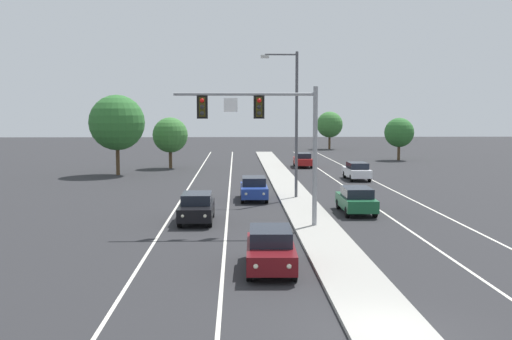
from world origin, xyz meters
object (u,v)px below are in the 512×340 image
object	(u,v)px
street_lamp_median	(293,116)
car_receding_green	(356,200)
tree_far_right_b	(399,133)
car_oncoming_blue	(254,188)
car_oncoming_black	(197,207)
tree_far_left_b	(117,123)
overhead_signal_mast	(270,126)
car_receding_white	(357,171)
car_receding_red	(303,160)
car_oncoming_darkred	(270,249)
tree_far_left_a	(170,135)
tree_far_right_c	(330,125)

from	to	relation	value
street_lamp_median	car_receding_green	world-z (taller)	street_lamp_median
tree_far_right_b	car_oncoming_blue	bearing A→B (deg)	-120.04
car_oncoming_black	tree_far_left_b	distance (m)	26.99
overhead_signal_mast	car_receding_white	bearing A→B (deg)	67.48
car_receding_red	tree_far_right_b	xyz separation A→B (m)	(13.23, 9.25, 2.67)
car_receding_green	overhead_signal_mast	bearing A→B (deg)	-141.17
car_receding_green	car_receding_red	size ratio (longest dim) A/B	1.00
tree_far_left_b	overhead_signal_mast	bearing A→B (deg)	-63.98
street_lamp_median	car_receding_red	distance (m)	24.76
car_oncoming_darkred	tree_far_left_b	world-z (taller)	tree_far_left_b
car_receding_white	car_receding_red	distance (m)	12.88
street_lamp_median	car_oncoming_blue	xyz separation A→B (m)	(-2.73, -0.25, -4.97)
car_receding_white	tree_far_left_b	bearing A→B (deg)	167.34
street_lamp_median	car_oncoming_darkred	distance (m)	19.32
car_receding_green	tree_far_left_b	distance (m)	29.53
overhead_signal_mast	car_oncoming_darkred	bearing A→B (deg)	-93.01
car_receding_red	tree_far_right_b	bearing A→B (deg)	34.95
overhead_signal_mast	car_receding_green	bearing A→B (deg)	38.83
car_oncoming_darkred	car_receding_white	world-z (taller)	same
tree_far_left_b	tree_far_left_a	bearing A→B (deg)	57.27
overhead_signal_mast	car_receding_red	bearing A→B (deg)	80.68
overhead_signal_mast	car_receding_white	distance (m)	24.17
car_receding_red	tree_far_left_b	world-z (taller)	tree_far_left_b
car_receding_white	car_receding_red	size ratio (longest dim) A/B	1.00
car_oncoming_darkred	car_oncoming_blue	distance (m)	18.23
street_lamp_median	car_receding_white	distance (m)	14.38
street_lamp_median	tree_far_right_c	distance (m)	57.26
car_receding_red	tree_far_left_a	size ratio (longest dim) A/B	0.82
car_oncoming_darkred	car_oncoming_black	bearing A→B (deg)	109.05
tree_far_left_a	street_lamp_median	bearing A→B (deg)	-64.69
car_receding_red	tree_far_left_a	bearing A→B (deg)	-177.34
street_lamp_median	tree_far_left_a	bearing A→B (deg)	115.31
tree_far_right_c	tree_far_left_b	xyz separation A→B (m)	(-26.82, -39.47, 1.01)
car_receding_red	tree_far_right_c	size ratio (longest dim) A/B	0.73
overhead_signal_mast	tree_far_left_a	xyz separation A→B (m)	(-8.82, 33.66, -1.75)
tree_far_right_c	overhead_signal_mast	bearing A→B (deg)	-101.64
tree_far_right_b	car_receding_white	bearing A→B (deg)	-114.30
tree_far_left_b	car_oncoming_blue	bearing A→B (deg)	-53.15
car_oncoming_darkred	car_receding_white	size ratio (longest dim) A/B	1.00
tree_far_right_c	tree_far_left_b	size ratio (longest dim) A/B	0.80
car_oncoming_darkred	car_receding_white	distance (m)	31.56
street_lamp_median	tree_far_right_c	world-z (taller)	street_lamp_median
overhead_signal_mast	car_oncoming_blue	size ratio (longest dim) A/B	1.65
tree_far_right_c	tree_far_left_b	distance (m)	47.73
tree_far_right_b	tree_far_right_c	xyz separation A→B (m)	(-5.19, 22.81, 0.54)
street_lamp_median	car_receding_white	bearing A→B (deg)	59.39
car_oncoming_blue	tree_far_left_a	world-z (taller)	tree_far_left_a
street_lamp_median	tree_far_left_a	world-z (taller)	street_lamp_median
street_lamp_median	tree_far_left_a	xyz separation A→B (m)	(-11.04, 23.35, -2.21)
tree_far_right_b	car_receding_red	bearing A→B (deg)	-145.05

